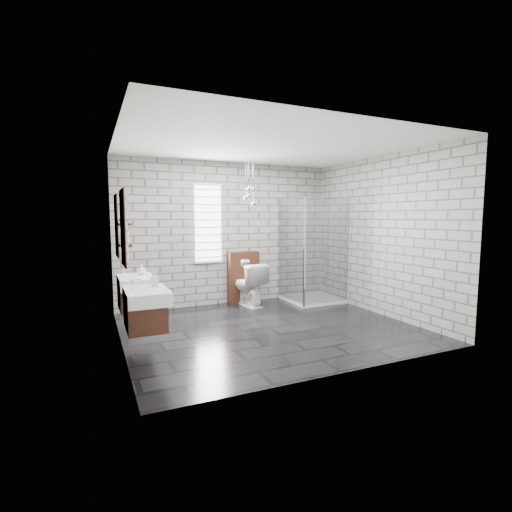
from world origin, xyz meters
TOP-DOWN VIEW (x-y plane):
  - floor at (0.00, 0.00)m, footprint 4.20×3.60m
  - ceiling at (0.00, 0.00)m, footprint 4.20×3.60m
  - wall_back at (0.00, 1.81)m, footprint 4.20×0.02m
  - wall_front at (0.00, -1.81)m, footprint 4.20×0.02m
  - wall_left at (-2.11, 0.00)m, footprint 0.02×3.60m
  - wall_right at (2.11, 0.00)m, footprint 0.02×3.60m
  - vanity_left at (-1.91, -0.61)m, footprint 0.47×0.70m
  - vanity_right at (-1.91, 0.40)m, footprint 0.47×0.70m
  - shelf_lower at (-2.03, -0.05)m, footprint 0.14×0.30m
  - shelf_upper at (-2.03, -0.05)m, footprint 0.14×0.30m
  - window at (-0.40, 1.78)m, footprint 0.56×0.05m
  - cistern_panel at (0.27, 1.70)m, footprint 0.60×0.20m
  - flush_plate at (0.27, 1.60)m, footprint 0.18×0.01m
  - shower_enclosure at (1.50, 1.18)m, footprint 1.00×1.00m
  - pendant_cluster at (0.27, 1.37)m, footprint 0.23×0.25m
  - toilet at (0.27, 1.45)m, footprint 0.56×0.85m
  - soap_bottle_a at (-1.75, -0.45)m, footprint 0.08×0.08m
  - soap_bottle_b at (-1.77, 0.53)m, footprint 0.13×0.13m
  - soap_bottle_c at (-2.02, -0.07)m, footprint 0.09×0.09m
  - vase at (-2.02, 0.05)m, footprint 0.13×0.13m

SIDE VIEW (x-z plane):
  - floor at x=0.00m, z-range -0.02..0.00m
  - toilet at x=0.27m, z-range 0.00..0.81m
  - cistern_panel at x=0.27m, z-range 0.00..1.00m
  - shower_enclosure at x=1.50m, z-range -0.51..1.52m
  - vanity_left at x=-1.91m, z-range -0.03..1.54m
  - vanity_right at x=-1.91m, z-range -0.03..1.54m
  - flush_plate at x=0.27m, z-range 0.74..0.86m
  - soap_bottle_b at x=-1.77m, z-range 0.85..1.00m
  - soap_bottle_a at x=-1.75m, z-range 0.85..1.03m
  - shelf_lower at x=-2.03m, z-range 1.31..1.33m
  - wall_back at x=0.00m, z-range 0.00..2.70m
  - wall_front at x=0.00m, z-range 0.00..2.70m
  - wall_left at x=-2.11m, z-range 0.00..2.70m
  - wall_right at x=2.11m, z-range 0.00..2.70m
  - soap_bottle_c at x=-2.02m, z-range 1.33..1.55m
  - window at x=-0.40m, z-range 0.81..2.29m
  - shelf_upper at x=-2.03m, z-range 1.57..1.59m
  - vase at x=-2.02m, z-range 1.59..1.71m
  - pendant_cluster at x=0.27m, z-range 1.67..2.50m
  - ceiling at x=0.00m, z-range 2.70..2.72m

